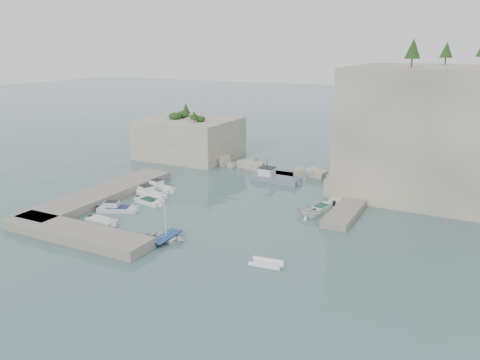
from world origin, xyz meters
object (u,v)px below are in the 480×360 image
at_px(tender_east_c, 339,201).
at_px(tender_east_d, 338,195).
at_px(tender_east_b, 321,210).
at_px(motorboat_e, 102,223).
at_px(inflatable_dinghy, 266,265).
at_px(work_boat, 276,182).
at_px(motorboat_a, 160,189).
at_px(tender_east_a, 309,217).
at_px(motorboat_d, 118,211).
at_px(motorboat_c, 149,203).
at_px(rowboat, 166,241).
at_px(motorboat_b, 150,196).

distance_m(tender_east_c, tender_east_d, 2.55).
relative_size(tender_east_b, tender_east_d, 0.83).
bearing_deg(motorboat_e, inflatable_dinghy, 1.37).
distance_m(tender_east_b, work_boat, 13.34).
distance_m(motorboat_a, tender_east_a, 22.49).
height_order(motorboat_d, work_boat, work_boat).
bearing_deg(tender_east_b, tender_east_d, 8.99).
relative_size(motorboat_c, motorboat_e, 1.08).
bearing_deg(tender_east_a, tender_east_b, 0.97).
relative_size(tender_east_a, work_boat, 0.41).
distance_m(rowboat, tender_east_c, 24.53).
relative_size(motorboat_d, work_boat, 0.66).
distance_m(inflatable_dinghy, tender_east_a, 13.94).
height_order(tender_east_c, work_boat, work_boat).
xyz_separation_m(motorboat_d, tender_east_b, (22.09, 11.95, 0.00)).
relative_size(inflatable_dinghy, work_boat, 0.40).
distance_m(rowboat, tender_east_b, 20.22).
relative_size(motorboat_b, inflatable_dinghy, 1.88).
xyz_separation_m(motorboat_e, rowboat, (9.46, -0.70, 0.00)).
relative_size(motorboat_a, tender_east_a, 1.64).
bearing_deg(tender_east_a, motorboat_c, 113.17).
xyz_separation_m(motorboat_e, tender_east_d, (21.16, 22.87, 0.00)).
bearing_deg(rowboat, tender_east_c, -31.15).
xyz_separation_m(motorboat_b, inflatable_dinghy, (22.59, -11.85, 0.00)).
distance_m(inflatable_dinghy, tender_east_c, 21.55).
relative_size(motorboat_e, work_boat, 0.50).
bearing_deg(motorboat_b, inflatable_dinghy, -6.19).
bearing_deg(tender_east_c, inflatable_dinghy, 178.23).
height_order(motorboat_e, tender_east_b, same).
bearing_deg(motorboat_e, tender_east_d, 51.56).
height_order(motorboat_b, tender_east_d, tender_east_d).
bearing_deg(rowboat, motorboat_a, 37.72).
xyz_separation_m(tender_east_a, tender_east_b, (0.51, 3.12, 0.00)).
height_order(motorboat_e, tender_east_d, tender_east_d).
bearing_deg(work_boat, motorboat_c, -120.08).
distance_m(tender_east_a, tender_east_d, 10.07).
height_order(motorboat_a, motorboat_d, same).
distance_m(rowboat, tender_east_a, 17.41).
bearing_deg(motorboat_b, rowboat, -24.77).
bearing_deg(tender_east_b, motorboat_b, 113.92).
distance_m(tender_east_b, tender_east_c, 4.59).
height_order(motorboat_e, rowboat, rowboat).
xyz_separation_m(tender_east_b, tender_east_c, (0.98, 4.49, 0.00)).
height_order(motorboat_e, inflatable_dinghy, motorboat_e).
height_order(motorboat_c, rowboat, rowboat).
distance_m(motorboat_b, motorboat_e, 10.86).
bearing_deg(tender_east_a, rowboat, 151.24).
xyz_separation_m(tender_east_b, work_boat, (-9.92, 8.92, 0.00)).
xyz_separation_m(motorboat_d, work_boat, (12.17, 20.87, 0.00)).
distance_m(motorboat_d, tender_east_b, 25.12).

